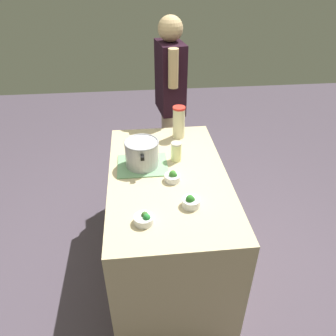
{
  "coord_description": "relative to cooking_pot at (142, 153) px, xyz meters",
  "views": [
    {
      "loc": [
        -1.73,
        0.18,
        2.1
      ],
      "look_at": [
        0.0,
        0.0,
        0.94
      ],
      "focal_mm": 34.7,
      "sensor_mm": 36.0,
      "label": 1
    }
  ],
  "objects": [
    {
      "name": "lemonade_pitcher",
      "position": [
        0.39,
        -0.3,
        0.02
      ],
      "size": [
        0.1,
        0.1,
        0.25
      ],
      "color": "beige",
      "rests_on": "counter_slab"
    },
    {
      "name": "broccoli_bowl_back",
      "position": [
        -0.45,
        -0.26,
        -0.07
      ],
      "size": [
        0.11,
        0.11,
        0.08
      ],
      "color": "silver",
      "rests_on": "counter_slab"
    },
    {
      "name": "mason_jar",
      "position": [
        0.05,
        -0.24,
        -0.03
      ],
      "size": [
        0.08,
        0.08,
        0.14
      ],
      "color": "#E9EA9D",
      "rests_on": "counter_slab"
    },
    {
      "name": "person_cook",
      "position": [
        0.85,
        -0.28,
        -0.05
      ],
      "size": [
        0.5,
        0.24,
        1.7
      ],
      "color": "tan",
      "rests_on": "ground_plane"
    },
    {
      "name": "dish_cloth",
      "position": [
        0.0,
        0.0,
        -0.1
      ],
      "size": [
        0.28,
        0.34,
        0.01
      ],
      "primitive_type": "cube",
      "color": "#75A877",
      "rests_on": "counter_slab"
    },
    {
      "name": "cooking_pot",
      "position": [
        0.0,
        0.0,
        0.0
      ],
      "size": [
        0.3,
        0.23,
        0.18
      ],
      "color": "#B7B7BC",
      "rests_on": "dish_cloth"
    },
    {
      "name": "ground_plane",
      "position": [
        -0.12,
        -0.16,
        -0.99
      ],
      "size": [
        8.0,
        8.0,
        0.0
      ],
      "primitive_type": "plane",
      "color": "#4B404D"
    },
    {
      "name": "broccoli_bowl_front",
      "position": [
        -0.56,
        0.01,
        -0.07
      ],
      "size": [
        0.11,
        0.11,
        0.07
      ],
      "color": "silver",
      "rests_on": "counter_slab"
    },
    {
      "name": "broccoli_bowl_center",
      "position": [
        -0.19,
        -0.18,
        -0.07
      ],
      "size": [
        0.1,
        0.1,
        0.08
      ],
      "color": "silver",
      "rests_on": "counter_slab"
    },
    {
      "name": "counter_slab",
      "position": [
        -0.12,
        -0.16,
        -0.55
      ],
      "size": [
        1.34,
        0.77,
        0.89
      ],
      "primitive_type": "cube",
      "color": "tan",
      "rests_on": "ground_plane"
    }
  ]
}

